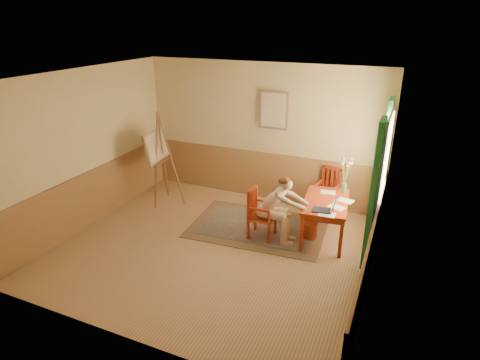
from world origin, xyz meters
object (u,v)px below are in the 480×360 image
at_px(table, 326,205).
at_px(chair_back, 328,192).
at_px(chair_left, 260,213).
at_px(figure, 276,206).
at_px(easel, 158,150).
at_px(laptop, 325,209).

bearing_deg(table, chair_back, 98.86).
distance_m(chair_left, chair_back, 1.62).
distance_m(chair_left, figure, 0.36).
bearing_deg(chair_left, easel, 166.97).
bearing_deg(figure, chair_left, 178.21).
relative_size(chair_left, laptop, 2.39).
bearing_deg(table, figure, -151.57).
relative_size(chair_back, figure, 0.78).
height_order(chair_left, easel, easel).
bearing_deg(laptop, table, 100.15).
bearing_deg(figure, chair_back, 66.56).
distance_m(laptop, easel, 3.55).
relative_size(table, figure, 1.07).
bearing_deg(chair_left, table, 20.69).
xyz_separation_m(figure, easel, (-2.67, 0.56, 0.47)).
xyz_separation_m(laptop, easel, (-3.49, 0.55, 0.37)).
xyz_separation_m(chair_left, chair_back, (0.89, 1.36, 0.01)).
relative_size(table, chair_back, 1.38).
bearing_deg(easel, chair_left, -13.03).
distance_m(chair_back, laptop, 1.41).
xyz_separation_m(chair_left, figure, (0.30, -0.01, 0.20)).
bearing_deg(chair_left, figure, -1.79).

